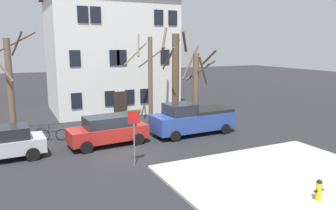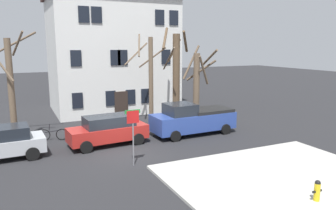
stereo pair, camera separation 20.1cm
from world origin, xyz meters
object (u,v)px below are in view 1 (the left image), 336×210
object	(u,v)px
tree_bare_end	(197,84)
bicycle_leaning	(53,135)
tree_bare_near	(11,87)
tree_bare_far	(175,75)
building_main	(110,42)
tree_bare_mid	(150,77)
car_red_wagon	(108,130)
street_sign_pole	(134,127)
pickup_truck_blue	(192,119)
fire_hydrant	(319,189)

from	to	relation	value
tree_bare_end	bicycle_leaning	distance (m)	10.78
tree_bare_near	tree_bare_far	xyz separation A→B (m)	(11.27, 1.02, 0.20)
building_main	tree_bare_mid	bearing A→B (deg)	-83.23
tree_bare_far	car_red_wagon	bearing A→B (deg)	-148.50
building_main	street_sign_pole	distance (m)	15.46
tree_bare_mid	pickup_truck_blue	distance (m)	4.63
tree_bare_mid	bicycle_leaning	xyz separation A→B (m)	(-7.02, -1.29, -3.14)
tree_bare_mid	bicycle_leaning	size ratio (longest dim) A/B	3.92
tree_bare_end	street_sign_pole	size ratio (longest dim) A/B	2.09
tree_bare_far	pickup_truck_blue	xyz separation A→B (m)	(-0.73, -3.91, -2.55)
tree_bare_near	tree_bare_far	size ratio (longest dim) A/B	0.93
bicycle_leaning	car_red_wagon	bearing A→B (deg)	-39.25
tree_bare_near	street_sign_pole	world-z (taller)	tree_bare_near
tree_bare_near	car_red_wagon	xyz separation A→B (m)	(4.92, -2.87, -2.46)
tree_bare_far	bicycle_leaning	distance (m)	9.85
tree_bare_near	tree_bare_far	world-z (taller)	tree_bare_far
pickup_truck_blue	street_sign_pole	distance (m)	6.67
tree_bare_mid	bicycle_leaning	world-z (taller)	tree_bare_mid
tree_bare_end	pickup_truck_blue	distance (m)	4.00
car_red_wagon	fire_hydrant	size ratio (longest dim) A/B	5.88
bicycle_leaning	street_sign_pole	bearing A→B (deg)	-63.53
tree_bare_end	street_sign_pole	bearing A→B (deg)	-137.85
pickup_truck_blue	fire_hydrant	world-z (taller)	pickup_truck_blue
tree_bare_near	pickup_truck_blue	xyz separation A→B (m)	(10.54, -2.89, -2.35)
tree_bare_near	bicycle_leaning	xyz separation A→B (m)	(2.08, -0.55, -3.00)
street_sign_pole	fire_hydrant	bearing A→B (deg)	-53.85
building_main	fire_hydrant	size ratio (longest dim) A/B	15.01
pickup_truck_blue	street_sign_pole	size ratio (longest dim) A/B	2.02
fire_hydrant	bicycle_leaning	size ratio (longest dim) A/B	0.47
tree_bare_end	street_sign_pole	distance (m)	10.02
building_main	pickup_truck_blue	size ratio (longest dim) A/B	2.14
car_red_wagon	bicycle_leaning	size ratio (longest dim) A/B	2.78
tree_bare_end	bicycle_leaning	world-z (taller)	tree_bare_end
tree_bare_near	fire_hydrant	bearing A→B (deg)	-53.15
tree_bare_mid	street_sign_pole	size ratio (longest dim) A/B	2.39
tree_bare_end	pickup_truck_blue	xyz separation A→B (m)	(-2.00, -2.89, -1.91)
car_red_wagon	street_sign_pole	bearing A→B (deg)	-86.73
car_red_wagon	pickup_truck_blue	distance (m)	5.62
tree_bare_end	street_sign_pole	xyz separation A→B (m)	(-7.39, -6.69, -0.99)
building_main	tree_bare_far	bearing A→B (deg)	-66.26
tree_bare_mid	street_sign_pole	distance (m)	8.57
tree_bare_end	fire_hydrant	world-z (taller)	tree_bare_end
building_main	tree_bare_end	world-z (taller)	building_main
tree_bare_far	pickup_truck_blue	distance (m)	4.72
tree_bare_mid	bicycle_leaning	bearing A→B (deg)	-169.59
tree_bare_far	bicycle_leaning	xyz separation A→B (m)	(-9.19, -1.56, -3.20)
car_red_wagon	fire_hydrant	distance (m)	11.55
tree_bare_end	fire_hydrant	distance (m)	13.73
bicycle_leaning	fire_hydrant	bearing A→B (deg)	-58.28
building_main	pickup_truck_blue	distance (m)	12.11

